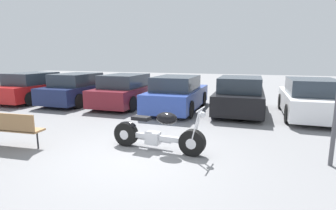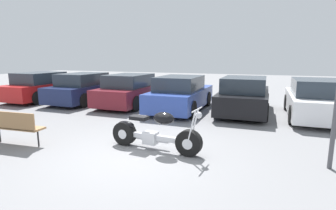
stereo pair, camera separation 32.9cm
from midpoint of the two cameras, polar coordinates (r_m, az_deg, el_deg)
ground_plane at (r=6.16m, az=-8.15°, el=-10.94°), size 60.00×60.00×0.00m
motorcycle at (r=6.35m, az=-3.99°, el=-6.11°), size 2.38×0.68×1.11m
parked_car_red at (r=15.14m, az=-27.45°, el=3.37°), size 1.89×4.26×1.45m
parked_car_navy at (r=13.60m, az=-19.37°, el=3.29°), size 1.89×4.26×1.45m
parked_car_maroon at (r=12.31m, az=-9.71°, el=3.04°), size 1.89×4.26×1.45m
parked_car_blue at (r=11.03m, az=1.17°, el=2.34°), size 1.89×4.26×1.45m
parked_car_black at (r=11.01m, az=14.56°, el=1.99°), size 1.89×4.26×1.45m
parked_car_white at (r=11.02m, az=27.74°, el=1.13°), size 1.89×4.26×1.45m
park_bench at (r=7.61m, az=-31.84°, el=-3.98°), size 1.48×0.50×0.89m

